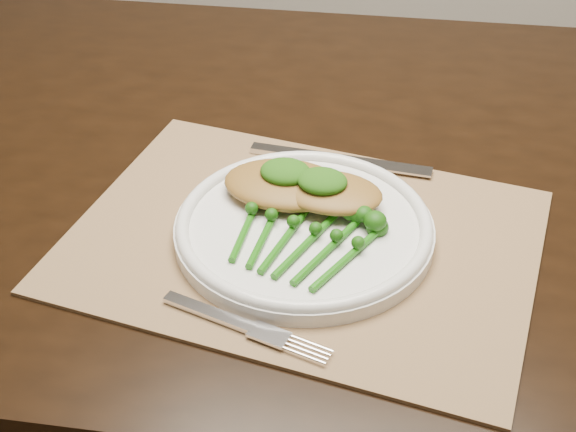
% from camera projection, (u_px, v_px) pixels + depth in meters
% --- Properties ---
extents(dining_table, '(1.66, 1.01, 0.75)m').
position_uv_depth(dining_table, '(333.00, 361.00, 1.24)').
color(dining_table, black).
rests_on(dining_table, ground).
extents(placemat, '(0.54, 0.43, 0.00)m').
position_uv_depth(placemat, '(303.00, 240.00, 0.88)').
color(placemat, olive).
rests_on(placemat, dining_table).
extents(dinner_plate, '(0.28, 0.28, 0.03)m').
position_uv_depth(dinner_plate, '(304.00, 227.00, 0.87)').
color(dinner_plate, silver).
rests_on(dinner_plate, placemat).
extents(knife, '(0.23, 0.03, 0.01)m').
position_uv_depth(knife, '(322.00, 157.00, 0.99)').
color(knife, silver).
rests_on(knife, placemat).
extents(fork, '(0.18, 0.06, 0.01)m').
position_uv_depth(fork, '(256.00, 330.00, 0.76)').
color(fork, silver).
rests_on(fork, placemat).
extents(chicken_fillet_left, '(0.14, 0.10, 0.03)m').
position_uv_depth(chicken_fillet_left, '(285.00, 185.00, 0.90)').
color(chicken_fillet_left, olive).
rests_on(chicken_fillet_left, dinner_plate).
extents(chicken_fillet_right, '(0.12, 0.08, 0.02)m').
position_uv_depth(chicken_fillet_right, '(331.00, 192.00, 0.88)').
color(chicken_fillet_right, olive).
rests_on(chicken_fillet_right, dinner_plate).
extents(pesto_dollop_left, '(0.06, 0.05, 0.02)m').
position_uv_depth(pesto_dollop_left, '(285.00, 172.00, 0.89)').
color(pesto_dollop_left, '#154209').
rests_on(pesto_dollop_left, chicken_fillet_left).
extents(pesto_dollop_right, '(0.06, 0.05, 0.02)m').
position_uv_depth(pesto_dollop_right, '(322.00, 181.00, 0.88)').
color(pesto_dollop_right, '#154209').
rests_on(pesto_dollop_right, chicken_fillet_right).
extents(broccolini_bundle, '(0.18, 0.19, 0.04)m').
position_uv_depth(broccolini_bundle, '(296.00, 241.00, 0.84)').
color(broccolini_bundle, '#175B0C').
rests_on(broccolini_bundle, dinner_plate).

